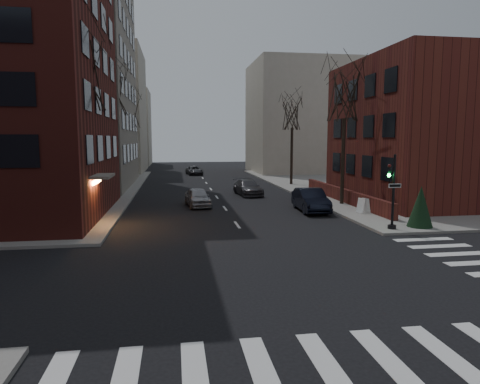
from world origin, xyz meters
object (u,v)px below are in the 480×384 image
object	(u,v)px
tree_left_b	(110,92)
traffic_signal	(392,196)
streetlamp_far	(136,145)
car_lane_gray	(248,188)
tree_right_a	(345,96)
tree_left_c	(128,112)
car_lane_silver	(198,197)
parked_sedan	(311,200)
evergreen_shrub	(421,206)
tree_left_a	(80,77)
car_lane_far	(194,170)
sandwich_board	(363,205)
streetlamp_near	(113,148)
tree_right_b	(292,114)

from	to	relation	value
tree_left_b	traffic_signal	bearing A→B (deg)	-45.46
traffic_signal	streetlamp_far	size ratio (longest dim) A/B	0.64
car_lane_gray	tree_right_a	bearing A→B (deg)	-54.85
tree_left_c	car_lane_silver	world-z (taller)	tree_left_c
parked_sedan	evergreen_shrub	distance (m)	7.79
traffic_signal	tree_left_a	xyz separation A→B (m)	(-16.74, 5.01, 6.56)
streetlamp_far	car_lane_far	size ratio (longest dim) A/B	1.49
tree_left_a	car_lane_silver	xyz separation A→B (m)	(6.92, 5.24, -7.79)
tree_left_b	tree_left_c	world-z (taller)	tree_left_b
tree_left_b	parked_sedan	distance (m)	19.45
tree_left_a	evergreen_shrub	size ratio (longest dim) A/B	4.53
streetlamp_far	evergreen_shrub	xyz separation A→B (m)	(17.98, -32.74, -2.95)
car_lane_gray	traffic_signal	bearing A→B (deg)	-77.80
parked_sedan	evergreen_shrub	xyz separation A→B (m)	(4.10, -6.60, 0.50)
car_lane_silver	sandwich_board	xyz separation A→B (m)	(10.51, -5.30, -0.04)
tree_left_c	streetlamp_near	xyz separation A→B (m)	(0.60, -18.00, -3.79)
tree_right_a	evergreen_shrub	world-z (taller)	tree_right_a
parked_sedan	tree_left_c	bearing A→B (deg)	123.70
tree_left_c	car_lane_gray	bearing A→B (deg)	-52.27
traffic_signal	parked_sedan	xyz separation A→B (m)	(-2.26, 6.86, -1.12)
traffic_signal	sandwich_board	xyz separation A→B (m)	(0.70, 4.94, -1.27)
tree_left_a	car_lane_gray	xyz separation A→B (m)	(11.67, 10.92, -7.80)
car_lane_gray	tree_left_c	bearing A→B (deg)	122.27
tree_right_b	tree_left_a	bearing A→B (deg)	-134.36
tree_left_b	car_lane_far	size ratio (longest dim) A/B	2.56
tree_right_a	tree_left_c	bearing A→B (deg)	128.66
tree_right_b	streetlamp_near	distance (m)	20.01
evergreen_shrub	traffic_signal	bearing A→B (deg)	-171.80
tree_right_b	car_lane_silver	xyz separation A→B (m)	(-10.68, -12.76, -6.91)
streetlamp_near	parked_sedan	xyz separation A→B (m)	(13.87, -6.14, -3.45)
tree_left_a	car_lane_far	world-z (taller)	tree_left_a
car_lane_far	sandwich_board	world-z (taller)	car_lane_far
tree_left_b	tree_right_b	world-z (taller)	tree_left_b
tree_left_a	streetlamp_far	xyz separation A→B (m)	(0.60, 28.00, -4.23)
traffic_signal	tree_right_a	size ratio (longest dim) A/B	0.41
streetlamp_far	tree_right_b	bearing A→B (deg)	-30.47
tree_left_a	tree_left_b	bearing A→B (deg)	90.00
tree_right_b	parked_sedan	size ratio (longest dim) A/B	1.92
parked_sedan	car_lane_silver	xyz separation A→B (m)	(-7.55, 3.38, -0.10)
tree_right_b	parked_sedan	bearing A→B (deg)	-100.96
car_lane_gray	sandwich_board	world-z (taller)	car_lane_gray
tree_right_b	sandwich_board	distance (m)	19.35
streetlamp_near	car_lane_gray	xyz separation A→B (m)	(11.07, 2.92, -3.56)
traffic_signal	tree_right_b	world-z (taller)	tree_right_b
streetlamp_near	tree_right_a	bearing A→B (deg)	-13.24
car_lane_gray	evergreen_shrub	xyz separation A→B (m)	(6.91, -15.66, 0.61)
tree_left_c	car_lane_far	bearing A→B (deg)	42.63
evergreen_shrub	tree_right_b	bearing A→B (deg)	92.46
tree_right_b	streetlamp_far	size ratio (longest dim) A/B	1.46
traffic_signal	parked_sedan	distance (m)	7.31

